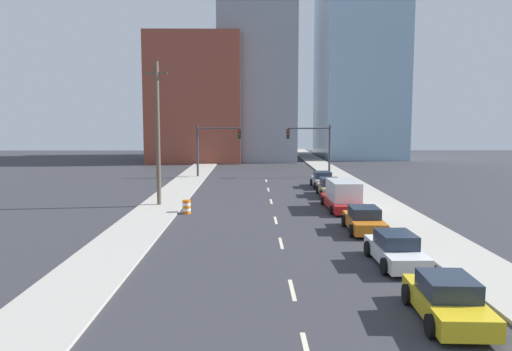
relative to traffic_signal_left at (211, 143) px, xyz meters
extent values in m
cube|color=#ADA89E|center=(-2.15, 1.85, -3.82)|extent=(3.28, 102.67, 0.13)
cube|color=#ADA89E|center=(14.38, 1.85, -3.82)|extent=(3.28, 102.67, 0.13)
cube|color=beige|center=(6.11, -42.46, -3.88)|extent=(0.16, 2.40, 0.01)
cube|color=beige|center=(6.11, -37.43, -3.88)|extent=(0.16, 2.40, 0.01)
cube|color=beige|center=(6.11, -30.23, -3.88)|extent=(0.16, 2.40, 0.01)
cube|color=beige|center=(6.11, -24.23, -3.88)|extent=(0.16, 2.40, 0.01)
cube|color=beige|center=(6.11, -16.77, -3.88)|extent=(0.16, 2.40, 0.01)
cube|color=beige|center=(6.11, -10.01, -3.88)|extent=(0.16, 2.40, 0.01)
cube|color=beige|center=(6.11, -3.11, -3.88)|extent=(0.16, 2.40, 0.01)
cube|color=brown|center=(-4.07, 24.49, 5.75)|extent=(14.00, 16.00, 19.26)
cube|color=gray|center=(5.41, 28.49, 10.77)|extent=(12.00, 20.00, 29.30)
cube|color=#8CADC6|center=(23.09, 32.49, 15.40)|extent=(13.00, 20.00, 38.56)
cylinder|color=#38383D|center=(-1.48, 0.00, -0.93)|extent=(0.24, 0.24, 5.90)
cylinder|color=#38383D|center=(0.86, 0.00, 1.62)|extent=(4.68, 0.16, 0.16)
cube|color=black|center=(3.20, 0.00, 0.99)|extent=(0.34, 0.32, 1.10)
cylinder|color=red|center=(3.20, -0.17, 1.33)|extent=(0.22, 0.04, 0.22)
cylinder|color=#593F0C|center=(3.20, -0.17, 0.99)|extent=(0.22, 0.04, 0.22)
cylinder|color=#0C3F14|center=(3.20, -0.17, 0.65)|extent=(0.22, 0.04, 0.22)
cylinder|color=#38383D|center=(13.30, 0.00, -0.93)|extent=(0.24, 0.24, 5.90)
cylinder|color=#38383D|center=(10.96, 0.00, 1.62)|extent=(4.68, 0.16, 0.16)
cube|color=black|center=(8.62, 0.00, 0.99)|extent=(0.34, 0.32, 1.10)
cylinder|color=red|center=(8.62, -0.17, 1.33)|extent=(0.22, 0.04, 0.22)
cylinder|color=#593F0C|center=(8.62, -0.17, 0.99)|extent=(0.22, 0.04, 0.22)
cylinder|color=#0C3F14|center=(8.62, -0.17, 0.65)|extent=(0.22, 0.04, 0.22)
cylinder|color=brown|center=(-2.34, -18.85, 1.43)|extent=(0.32, 0.32, 10.62)
cube|color=brown|center=(-2.34, -18.85, 5.93)|extent=(1.60, 0.14, 0.14)
cylinder|color=orange|center=(0.10, -21.89, -3.79)|extent=(0.56, 0.56, 0.19)
cylinder|color=white|center=(0.10, -21.89, -3.60)|extent=(0.56, 0.56, 0.19)
cylinder|color=orange|center=(0.10, -21.89, -3.41)|extent=(0.56, 0.56, 0.19)
cylinder|color=white|center=(0.10, -21.89, -3.22)|extent=(0.56, 0.56, 0.19)
cylinder|color=orange|center=(0.10, -21.89, -3.03)|extent=(0.56, 0.56, 0.19)
cube|color=gold|center=(10.85, -40.32, -3.37)|extent=(1.98, 4.43, 0.64)
cube|color=#1E2838|center=(10.85, -40.32, -2.75)|extent=(1.65, 2.03, 0.60)
cylinder|color=black|center=(10.00, -38.92, -3.53)|extent=(0.25, 0.71, 0.71)
cylinder|color=black|center=(11.83, -39.01, -3.53)|extent=(0.25, 0.71, 0.71)
cylinder|color=black|center=(9.87, -41.62, -3.53)|extent=(0.25, 0.71, 0.71)
cylinder|color=black|center=(11.70, -41.71, -3.53)|extent=(0.25, 0.71, 0.71)
cube|color=silver|center=(10.96, -34.17, -3.36)|extent=(1.77, 4.64, 0.65)
cube|color=#1E2838|center=(10.96, -34.17, -2.73)|extent=(1.53, 2.10, 0.61)
cylinder|color=black|center=(10.06, -32.75, -3.52)|extent=(0.23, 0.72, 0.72)
cylinder|color=black|center=(11.83, -32.72, -3.52)|extent=(0.23, 0.72, 0.72)
cylinder|color=black|center=(10.10, -35.61, -3.52)|extent=(0.23, 0.72, 0.72)
cylinder|color=black|center=(11.87, -35.59, -3.52)|extent=(0.23, 0.72, 0.72)
cube|color=orange|center=(11.06, -27.50, -3.37)|extent=(1.94, 4.58, 0.64)
cube|color=#1E2838|center=(11.06, -27.50, -2.75)|extent=(1.65, 2.09, 0.60)
cylinder|color=black|center=(10.17, -26.06, -3.53)|extent=(0.24, 0.70, 0.70)
cylinder|color=black|center=(12.03, -26.12, -3.53)|extent=(0.24, 0.70, 0.70)
cylinder|color=black|center=(10.08, -28.87, -3.53)|extent=(0.24, 0.70, 0.70)
cylinder|color=black|center=(11.94, -28.93, -3.53)|extent=(0.24, 0.70, 0.70)
cube|color=red|center=(11.11, -20.25, -3.43)|extent=(2.25, 6.39, 0.57)
cube|color=silver|center=(11.11, -20.57, -2.46)|extent=(1.96, 3.97, 1.37)
cylinder|color=black|center=(9.97, -18.30, -3.58)|extent=(0.23, 0.61, 0.60)
cylinder|color=black|center=(12.19, -18.26, -3.58)|extent=(0.23, 0.61, 0.60)
cylinder|color=black|center=(10.03, -22.24, -3.58)|extent=(0.23, 0.61, 0.60)
cylinder|color=black|center=(12.25, -22.20, -3.58)|extent=(0.23, 0.61, 0.60)
cube|color=tan|center=(11.20, -13.88, -3.34)|extent=(1.79, 4.68, 0.69)
cube|color=#1E2838|center=(11.20, -13.88, -2.68)|extent=(1.54, 2.12, 0.64)
cylinder|color=black|center=(10.34, -12.43, -3.53)|extent=(0.23, 0.70, 0.70)
cylinder|color=black|center=(12.12, -12.46, -3.53)|extent=(0.23, 0.70, 0.70)
cylinder|color=black|center=(10.29, -15.31, -3.53)|extent=(0.23, 0.70, 0.70)
cylinder|color=black|center=(12.07, -15.34, -3.53)|extent=(0.23, 0.70, 0.70)
cube|color=#B2B2BC|center=(11.35, -8.42, -3.36)|extent=(1.71, 4.55, 0.70)
cube|color=#1E2838|center=(11.35, -8.42, -2.69)|extent=(1.51, 2.05, 0.64)
cylinder|color=black|center=(10.46, -7.01, -3.56)|extent=(0.22, 0.65, 0.64)
cylinder|color=black|center=(12.23, -7.01, -3.56)|extent=(0.22, 0.65, 0.64)
cylinder|color=black|center=(10.46, -9.83, -3.56)|extent=(0.22, 0.65, 0.64)
cylinder|color=black|center=(12.24, -9.83, -3.56)|extent=(0.22, 0.65, 0.64)
camera|label=1|loc=(4.59, -55.69, 2.50)|focal=35.00mm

